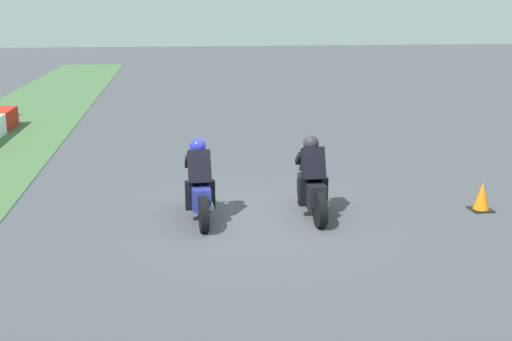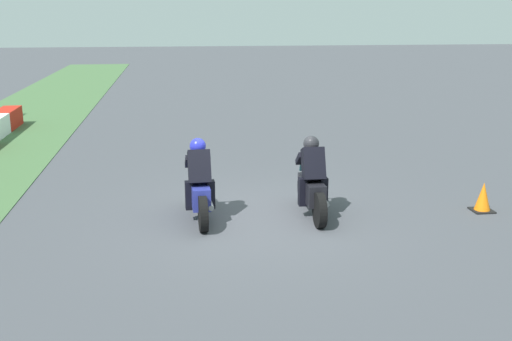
# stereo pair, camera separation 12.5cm
# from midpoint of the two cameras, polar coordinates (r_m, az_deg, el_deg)

# --- Properties ---
(ground_plane) EXTENTS (120.00, 120.00, 0.00)m
(ground_plane) POSITION_cam_midpoint_polar(r_m,az_deg,el_deg) (11.44, -0.19, -4.47)
(ground_plane) COLOR #44464C
(rider_lane_a) EXTENTS (2.04, 0.54, 1.51)m
(rider_lane_a) POSITION_cam_midpoint_polar(r_m,az_deg,el_deg) (11.48, 4.92, -1.19)
(rider_lane_a) COLOR black
(rider_lane_a) RESTS_ON ground_plane
(rider_lane_b) EXTENTS (2.04, 0.55, 1.51)m
(rider_lane_b) POSITION_cam_midpoint_polar(r_m,az_deg,el_deg) (11.26, -5.64, -1.52)
(rider_lane_b) COLOR black
(rider_lane_b) RESTS_ON ground_plane
(traffic_cone) EXTENTS (0.40, 0.40, 0.57)m
(traffic_cone) POSITION_cam_midpoint_polar(r_m,az_deg,el_deg) (12.56, 20.12, -2.36)
(traffic_cone) COLOR black
(traffic_cone) RESTS_ON ground_plane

